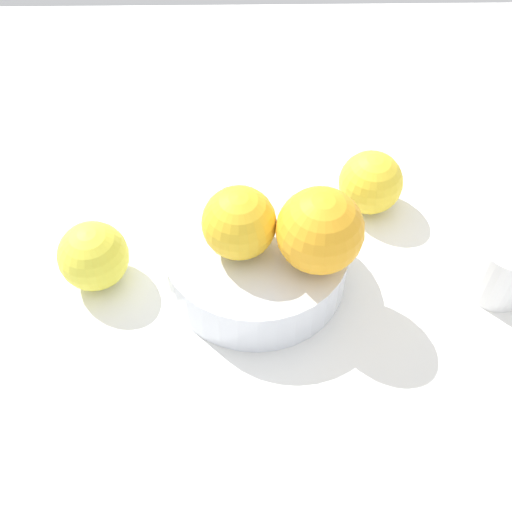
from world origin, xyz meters
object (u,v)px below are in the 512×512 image
at_px(orange_in_bowl_0, 239,223).
at_px(ceramic_cup, 504,267).
at_px(orange_in_bowl_1, 320,231).
at_px(fruit_bowl, 256,260).
at_px(orange_loose_1, 371,182).
at_px(orange_loose_0, 93,257).

bearing_deg(orange_in_bowl_0, ceramic_cup, -2.76).
distance_m(orange_in_bowl_0, orange_in_bowl_1, 0.08).
xyz_separation_m(fruit_bowl, orange_loose_1, (0.13, 0.10, 0.01)).
bearing_deg(orange_loose_1, fruit_bowl, -142.03).
xyz_separation_m(orange_in_bowl_1, orange_loose_0, (-0.23, 0.02, -0.06)).
bearing_deg(orange_loose_0, fruit_bowl, 0.46).
relative_size(orange_loose_1, ceramic_cup, 1.05).
xyz_separation_m(orange_loose_0, ceramic_cup, (0.42, -0.02, -0.00)).
height_order(orange_in_bowl_1, orange_loose_1, orange_in_bowl_1).
bearing_deg(orange_loose_0, orange_loose_1, 19.22).
bearing_deg(orange_in_bowl_1, ceramic_cup, 0.87).
bearing_deg(ceramic_cup, fruit_bowl, 175.62).
bearing_deg(orange_in_bowl_1, orange_in_bowl_0, 168.16).
xyz_separation_m(fruit_bowl, orange_in_bowl_0, (-0.02, -0.01, 0.06)).
relative_size(orange_in_bowl_0, ceramic_cup, 1.05).
distance_m(orange_in_bowl_0, orange_loose_1, 0.19).
bearing_deg(orange_in_bowl_0, orange_in_bowl_1, -11.84).
bearing_deg(orange_in_bowl_1, orange_loose_1, 59.93).
distance_m(fruit_bowl, ceramic_cup, 0.25).
bearing_deg(ceramic_cup, orange_in_bowl_1, -179.13).
height_order(orange_in_bowl_0, orange_loose_0, orange_in_bowl_0).
bearing_deg(ceramic_cup, orange_loose_1, 134.49).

